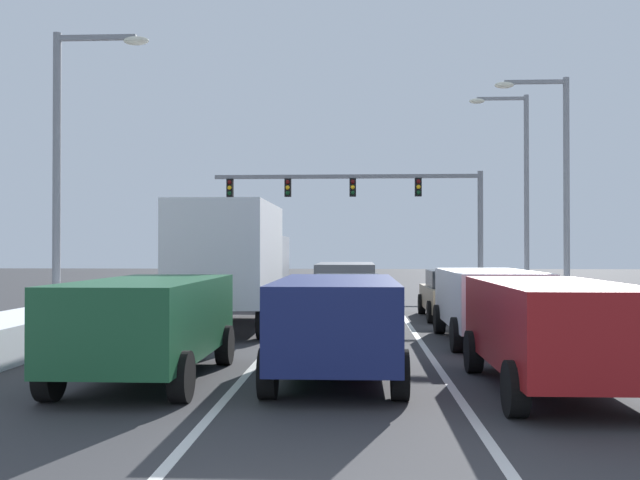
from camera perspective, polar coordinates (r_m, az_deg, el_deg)
ground_plane at (r=18.49m, az=2.24°, el=-7.46°), size 120.00×120.00×0.00m
lane_stripe_between_right_lane_and_center_lane at (r=21.82m, az=6.84°, el=-6.41°), size 0.14×36.23×0.01m
lane_stripe_between_center_lane_and_left_lane at (r=21.85m, az=-2.15°, el=-6.40°), size 0.14×36.23×0.01m
snow_bank_right_shoulder at (r=22.78m, az=20.32°, el=-5.52°), size 1.70×36.23×0.49m
snow_bank_left_shoulder at (r=22.90m, az=-15.54°, el=-5.18°), size 1.85×36.23×0.75m
suv_red_right_lane_nearest at (r=11.74m, az=17.83°, el=-6.37°), size 2.16×4.90×1.67m
suv_white_right_lane_second at (r=17.54m, az=13.02°, el=-4.48°), size 2.16×4.90×1.67m
sedan_tan_right_lane_third at (r=23.27m, az=10.47°, el=-4.16°), size 2.00×4.50×1.51m
suv_navy_center_lane_nearest at (r=12.33m, az=1.32°, el=-6.12°), size 2.16×4.90×1.67m
sedan_black_center_lane_second at (r=18.88m, az=2.14°, el=-4.99°), size 2.00×4.50×1.51m
suv_gray_center_lane_third at (r=25.67m, az=2.01°, el=-3.28°), size 2.16×4.90×1.67m
suv_green_left_lane_nearest at (r=12.49m, az=-13.20°, el=-6.04°), size 2.16×4.90×1.67m
box_truck_left_lane_second at (r=20.21m, az=-6.73°, el=-1.48°), size 2.53×7.20×3.36m
sedan_maroon_left_lane_third at (r=28.14m, az=-4.34°, el=-3.56°), size 2.00×4.50×1.51m
traffic_light_gantry at (r=38.22m, az=4.54°, el=3.39°), size 14.00×0.47×6.20m
street_lamp_right_mid at (r=27.69m, az=17.96°, el=5.16°), size 2.66×0.36×8.34m
street_lamp_right_far at (r=34.12m, az=15.26°, el=4.72°), size 2.66×0.36×9.10m
street_lamp_left_mid at (r=21.29m, az=-18.93°, el=6.59°), size 2.66×0.36×8.12m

